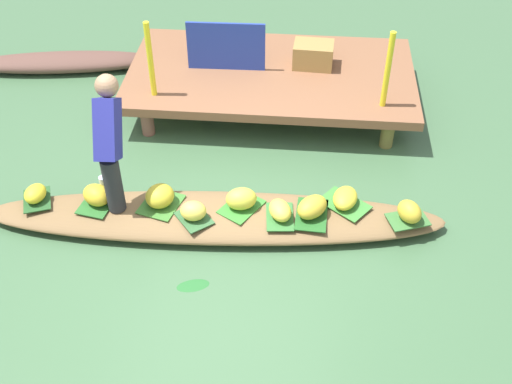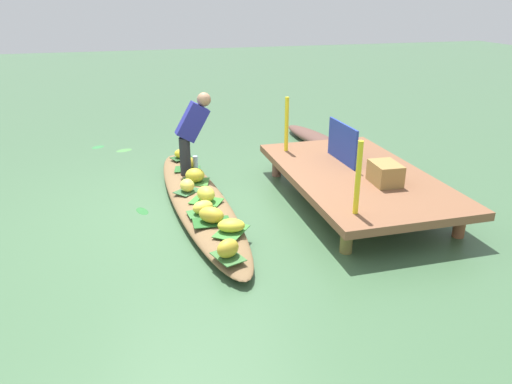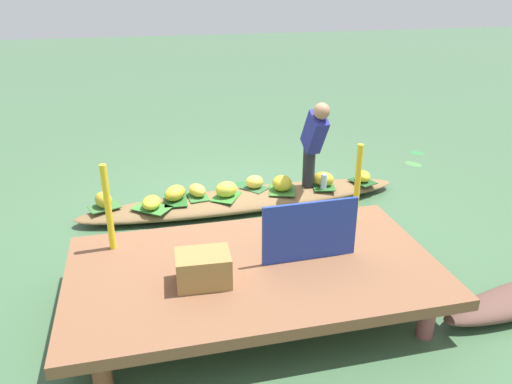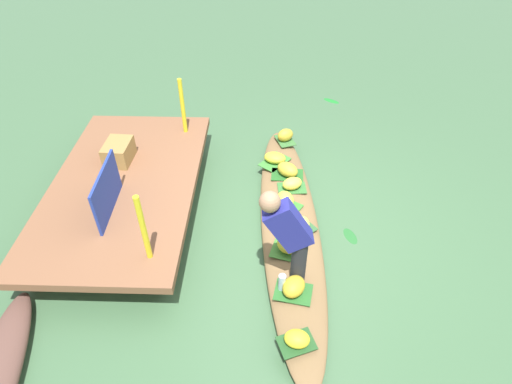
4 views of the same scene
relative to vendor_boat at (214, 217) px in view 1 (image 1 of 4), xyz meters
name	(u,v)px [view 1 (image 1 of 4)]	position (x,y,z in m)	size (l,w,h in m)	color
canal_water	(215,225)	(0.00, 0.00, -0.09)	(40.00, 40.00, 0.00)	#406542
dock_platform	(271,75)	(0.37, 2.09, 0.28)	(3.20, 1.80, 0.43)	brown
vendor_boat	(214,217)	(0.00, 0.00, 0.00)	(4.19, 0.70, 0.18)	brown
moored_boat	(64,62)	(-2.26, 2.64, 0.01)	(2.37, 0.44, 0.20)	brown
leaf_mat_0	(280,217)	(0.60, -0.04, 0.10)	(0.37, 0.24, 0.01)	#347033
banana_bunch_0	(280,210)	(0.60, -0.04, 0.17)	(0.27, 0.18, 0.16)	yellow
leaf_mat_1	(194,218)	(-0.16, -0.13, 0.10)	(0.32, 0.25, 0.01)	#325E34
banana_bunch_1	(193,211)	(-0.16, -0.13, 0.18)	(0.23, 0.19, 0.17)	#F9DB51
leaf_mat_2	(344,204)	(1.17, 0.18, 0.10)	(0.43, 0.28, 0.01)	#3B8033
banana_bunch_2	(345,198)	(1.17, 0.18, 0.17)	(0.31, 0.22, 0.14)	gold
leaf_mat_3	(161,204)	(-0.49, 0.03, 0.10)	(0.38, 0.33, 0.01)	#3B742C
banana_bunch_3	(160,196)	(-0.49, 0.03, 0.20)	(0.27, 0.25, 0.20)	gold
leaf_mat_4	(37,200)	(-1.64, -0.01, 0.10)	(0.33, 0.24, 0.01)	#245024
banana_bunch_4	(35,194)	(-1.64, -0.01, 0.17)	(0.24, 0.18, 0.15)	yellow
leaf_mat_5	(408,219)	(1.73, 0.02, 0.10)	(0.35, 0.24, 0.01)	#3A6E34
banana_bunch_5	(409,212)	(1.73, 0.02, 0.19)	(0.25, 0.18, 0.19)	gold
leaf_mat_6	(241,207)	(0.24, 0.06, 0.10)	(0.39, 0.28, 0.01)	#37802E
banana_bunch_6	(241,199)	(0.24, 0.06, 0.19)	(0.28, 0.21, 0.20)	yellow
leaf_mat_7	(98,203)	(-1.07, 0.00, 0.10)	(0.38, 0.28, 0.01)	#296529
banana_bunch_7	(97,195)	(-1.07, 0.00, 0.19)	(0.27, 0.21, 0.19)	gold
leaf_mat_8	(312,215)	(0.88, 0.01, 0.10)	(0.43, 0.28, 0.01)	#245E24
banana_bunch_8	(312,207)	(0.88, 0.01, 0.19)	(0.31, 0.21, 0.19)	gold
vendor_person	(109,139)	(-0.88, 0.07, 0.77)	(0.21, 0.54, 1.18)	#28282D
water_bottle	(104,186)	(-1.02, 0.12, 0.20)	(0.08, 0.08, 0.21)	silver
market_banner	(226,47)	(-0.13, 2.09, 0.61)	(0.86, 0.03, 0.55)	#233A9D
railing_post_west	(150,60)	(-0.83, 1.49, 0.75)	(0.06, 0.06, 0.82)	yellow
railing_post_east	(388,70)	(1.57, 1.49, 0.75)	(0.06, 0.06, 0.82)	yellow
produce_crate	(313,55)	(0.83, 2.25, 0.47)	(0.44, 0.32, 0.27)	olive
drifting_plant_3	(193,285)	(-0.08, -0.75, -0.09)	(0.28, 0.13, 0.01)	#26662C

